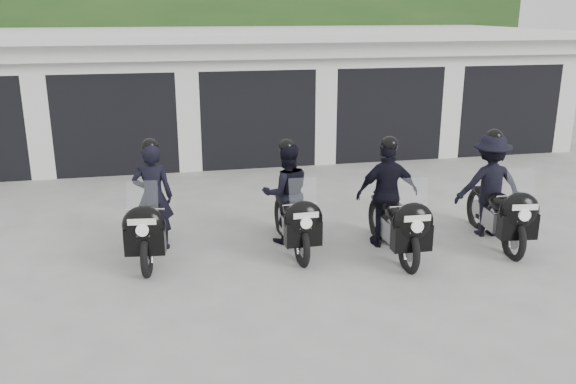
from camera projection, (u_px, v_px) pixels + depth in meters
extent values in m
plane|color=#A0A09B|center=(321.00, 260.00, 8.84)|extent=(80.00, 80.00, 0.00)
cube|color=silver|center=(240.00, 90.00, 16.39)|extent=(16.00, 6.00, 2.80)
cube|color=silver|center=(240.00, 33.00, 15.78)|extent=(16.40, 6.80, 0.16)
cube|color=silver|center=(259.00, 50.00, 12.99)|extent=(16.40, 0.12, 0.40)
cube|color=black|center=(259.00, 162.00, 13.94)|extent=(16.00, 0.06, 0.24)
cube|color=silver|center=(39.00, 113.00, 12.80)|extent=(0.50, 0.50, 2.80)
cube|color=black|center=(119.00, 116.00, 14.18)|extent=(2.60, 2.60, 2.20)
cube|color=silver|center=(111.00, 58.00, 12.79)|extent=(2.60, 0.50, 0.60)
cube|color=silver|center=(188.00, 108.00, 13.42)|extent=(0.50, 0.50, 2.80)
cube|color=black|center=(250.00, 111.00, 14.79)|extent=(2.60, 2.60, 2.20)
cube|color=silver|center=(256.00, 56.00, 13.41)|extent=(2.60, 0.50, 0.60)
cube|color=silver|center=(323.00, 103.00, 14.03)|extent=(0.50, 0.50, 2.80)
cube|color=black|center=(371.00, 107.00, 15.41)|extent=(2.60, 2.60, 2.20)
cube|color=silver|center=(389.00, 53.00, 14.02)|extent=(2.60, 0.50, 0.60)
cube|color=silver|center=(448.00, 99.00, 14.65)|extent=(0.50, 0.50, 2.80)
cube|color=black|center=(483.00, 103.00, 16.03)|extent=(2.60, 2.60, 2.20)
cube|color=silver|center=(511.00, 52.00, 14.64)|extent=(2.60, 0.50, 0.60)
cube|color=silver|center=(562.00, 96.00, 15.27)|extent=(0.50, 0.50, 2.80)
cube|color=#1C3D16|center=(223.00, 51.00, 19.92)|extent=(20.00, 2.00, 4.30)
cylinder|color=black|center=(23.00, 66.00, 20.17)|extent=(0.24, 0.24, 3.30)
cylinder|color=black|center=(302.00, 61.00, 22.07)|extent=(0.24, 0.24, 3.30)
cylinder|color=black|center=(418.00, 59.00, 22.97)|extent=(0.24, 0.24, 3.30)
torus|color=black|center=(147.00, 254.00, 8.32)|extent=(0.18, 0.68, 0.68)
torus|color=black|center=(158.00, 221.00, 9.59)|extent=(0.18, 0.68, 0.68)
cube|color=#97979C|center=(153.00, 232.00, 8.95)|extent=(0.30, 0.54, 0.30)
cube|color=black|center=(153.00, 242.00, 8.98)|extent=(0.22, 1.21, 0.06)
ellipsoid|color=black|center=(150.00, 215.00, 8.71)|extent=(0.36, 0.57, 0.27)
cube|color=black|center=(153.00, 205.00, 9.09)|extent=(0.30, 0.54, 0.09)
ellipsoid|color=black|center=(144.00, 226.00, 8.12)|extent=(0.62, 0.37, 0.56)
cube|color=black|center=(145.00, 241.00, 8.18)|extent=(0.56, 0.27, 0.37)
cube|color=#B2BFC6|center=(142.00, 199.00, 8.04)|extent=(0.42, 0.16, 0.47)
cylinder|color=silver|center=(145.00, 210.00, 8.25)|extent=(0.52, 0.09, 0.03)
cube|color=white|center=(142.00, 222.00, 7.94)|extent=(0.37, 0.06, 0.08)
cube|color=white|center=(143.00, 233.00, 8.01)|extent=(0.17, 0.03, 0.09)
imported|color=black|center=(153.00, 197.00, 9.07)|extent=(0.64, 0.46, 1.63)
sphere|color=black|center=(150.00, 147.00, 8.84)|extent=(0.25, 0.25, 0.25)
torus|color=black|center=(302.00, 245.00, 8.65)|extent=(0.12, 0.65, 0.65)
torus|color=black|center=(281.00, 217.00, 9.84)|extent=(0.12, 0.65, 0.65)
cube|color=#97979C|center=(290.00, 226.00, 9.24)|extent=(0.25, 0.50, 0.28)
cube|color=black|center=(291.00, 235.00, 9.27)|extent=(0.11, 1.16, 0.05)
ellipsoid|color=black|center=(293.00, 210.00, 9.01)|extent=(0.30, 0.52, 0.26)
cube|color=black|center=(287.00, 201.00, 9.36)|extent=(0.25, 0.50, 0.09)
ellipsoid|color=black|center=(303.00, 219.00, 8.46)|extent=(0.57, 0.31, 0.53)
cube|color=black|center=(303.00, 233.00, 8.52)|extent=(0.52, 0.21, 0.36)
cube|color=#B2BFC6|center=(303.00, 194.00, 8.38)|extent=(0.39, 0.12, 0.45)
cylinder|color=silver|center=(300.00, 204.00, 8.58)|extent=(0.50, 0.04, 0.02)
cube|color=white|center=(306.00, 215.00, 8.29)|extent=(0.36, 0.02, 0.08)
cube|color=white|center=(306.00, 226.00, 8.36)|extent=(0.16, 0.02, 0.09)
imported|color=black|center=(286.00, 193.00, 9.34)|extent=(0.78, 0.62, 1.56)
sphere|color=black|center=(286.00, 147.00, 9.13)|extent=(0.24, 0.24, 0.24)
torus|color=black|center=(409.00, 250.00, 8.44)|extent=(0.12, 0.68, 0.68)
torus|color=black|center=(377.00, 219.00, 9.70)|extent=(0.12, 0.68, 0.68)
cube|color=#97979C|center=(392.00, 229.00, 9.07)|extent=(0.25, 0.52, 0.30)
cube|color=black|center=(392.00, 239.00, 9.09)|extent=(0.10, 1.21, 0.06)
ellipsoid|color=black|center=(397.00, 212.00, 8.82)|extent=(0.31, 0.54, 0.27)
cube|color=black|center=(387.00, 203.00, 9.20)|extent=(0.25, 0.52, 0.09)
ellipsoid|color=black|center=(413.00, 222.00, 8.24)|extent=(0.59, 0.32, 0.56)
cube|color=black|center=(412.00, 237.00, 8.30)|extent=(0.55, 0.22, 0.37)
cube|color=#B2BFC6|center=(413.00, 196.00, 8.16)|extent=(0.41, 0.12, 0.48)
cylinder|color=silver|center=(408.00, 206.00, 8.37)|extent=(0.52, 0.04, 0.03)
cube|color=white|center=(418.00, 218.00, 8.06)|extent=(0.37, 0.02, 0.08)
cube|color=white|center=(416.00, 230.00, 8.13)|extent=(0.17, 0.02, 0.09)
imported|color=black|center=(387.00, 194.00, 9.18)|extent=(0.97, 0.57, 1.64)
sphere|color=black|center=(390.00, 144.00, 8.95)|extent=(0.25, 0.25, 0.25)
torus|color=black|center=(513.00, 239.00, 8.86)|extent=(0.18, 0.69, 0.69)
torus|color=black|center=(477.00, 209.00, 10.15)|extent=(0.18, 0.69, 0.69)
cube|color=#97979C|center=(494.00, 218.00, 9.51)|extent=(0.30, 0.54, 0.30)
cube|color=black|center=(493.00, 228.00, 9.53)|extent=(0.21, 1.23, 0.06)
ellipsoid|color=black|center=(500.00, 202.00, 9.26)|extent=(0.36, 0.57, 0.27)
cube|color=black|center=(489.00, 193.00, 9.64)|extent=(0.30, 0.54, 0.09)
ellipsoid|color=black|center=(519.00, 211.00, 8.66)|extent=(0.62, 0.37, 0.57)
cube|color=black|center=(517.00, 226.00, 8.72)|extent=(0.57, 0.27, 0.38)
cube|color=#B2BFC6|center=(521.00, 185.00, 8.58)|extent=(0.42, 0.15, 0.48)
cylinder|color=silver|center=(514.00, 196.00, 8.79)|extent=(0.53, 0.08, 0.03)
cube|color=white|center=(525.00, 207.00, 8.48)|extent=(0.38, 0.06, 0.08)
cube|color=white|center=(523.00, 218.00, 8.55)|extent=(0.17, 0.03, 0.09)
imported|color=black|center=(490.00, 185.00, 9.62)|extent=(1.12, 0.66, 1.65)
sphere|color=black|center=(494.00, 137.00, 9.40)|extent=(0.25, 0.25, 0.25)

